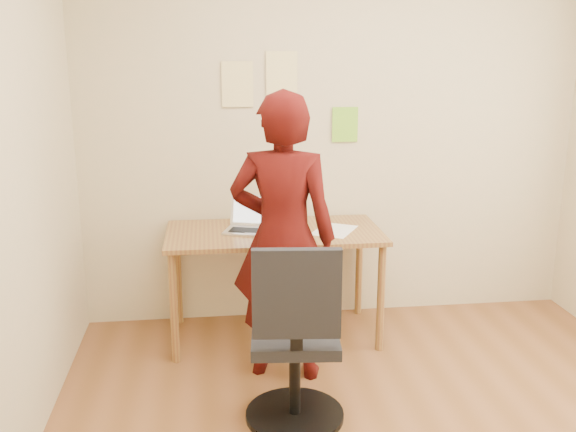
{
  "coord_description": "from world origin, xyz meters",
  "views": [
    {
      "loc": [
        -0.87,
        -2.63,
        1.89
      ],
      "look_at": [
        -0.42,
        0.95,
        0.95
      ],
      "focal_mm": 40.0,
      "sensor_mm": 36.0,
      "label": 1
    }
  ],
  "objects": [
    {
      "name": "wall_note_right",
      "position": [
        0.08,
        1.74,
        1.39
      ],
      "size": [
        0.18,
        0.0,
        0.24
      ],
      "primitive_type": "cube",
      "color": "#7ECB2D",
      "rests_on": "room"
    },
    {
      "name": "paper_sheet",
      "position": [
        -0.06,
        1.34,
        0.74
      ],
      "size": [
        0.36,
        0.4,
        0.0
      ],
      "primitive_type": "cube",
      "rotation": [
        0.0,
        0.0,
        -0.52
      ],
      "color": "white",
      "rests_on": "desk"
    },
    {
      "name": "laptop",
      "position": [
        -0.61,
        1.42,
        0.79
      ],
      "size": [
        0.37,
        0.35,
        0.22
      ],
      "rotation": [
        0.0,
        0.0,
        -0.31
      ],
      "color": "silver",
      "rests_on": "desk"
    },
    {
      "name": "office_chair",
      "position": [
        -0.46,
        0.3,
        0.43
      ],
      "size": [
        0.52,
        0.52,
        1.0
      ],
      "rotation": [
        0.0,
        0.0,
        -0.1
      ],
      "color": "black",
      "rests_on": "ground"
    },
    {
      "name": "wall_note_mid",
      "position": [
        -0.36,
        1.74,
        1.73
      ],
      "size": [
        0.21,
        0.0,
        0.3
      ],
      "primitive_type": "cube",
      "color": "#EDD98E",
      "rests_on": "room"
    },
    {
      "name": "person",
      "position": [
        -0.46,
        0.87,
        0.84
      ],
      "size": [
        0.7,
        0.54,
        1.69
      ],
      "primitive_type": "imported",
      "rotation": [
        0.0,
        0.0,
        2.89
      ],
      "color": "#3D0A08",
      "rests_on": "ground"
    },
    {
      "name": "phone",
      "position": [
        -0.29,
        1.21,
        0.75
      ],
      "size": [
        0.07,
        0.14,
        0.01
      ],
      "rotation": [
        0.0,
        0.0,
        -0.04
      ],
      "color": "black",
      "rests_on": "desk"
    },
    {
      "name": "wall_note_left",
      "position": [
        -0.66,
        1.74,
        1.66
      ],
      "size": [
        0.21,
        0.0,
        0.3
      ],
      "primitive_type": "cube",
      "color": "#EDD98E",
      "rests_on": "room"
    },
    {
      "name": "room",
      "position": [
        0.0,
        0.0,
        1.35
      ],
      "size": [
        3.58,
        3.58,
        2.78
      ],
      "color": "brown",
      "rests_on": "ground"
    },
    {
      "name": "desk",
      "position": [
        -0.46,
        1.38,
        0.65
      ],
      "size": [
        1.4,
        0.7,
        0.74
      ],
      "color": "olive",
      "rests_on": "ground"
    }
  ]
}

